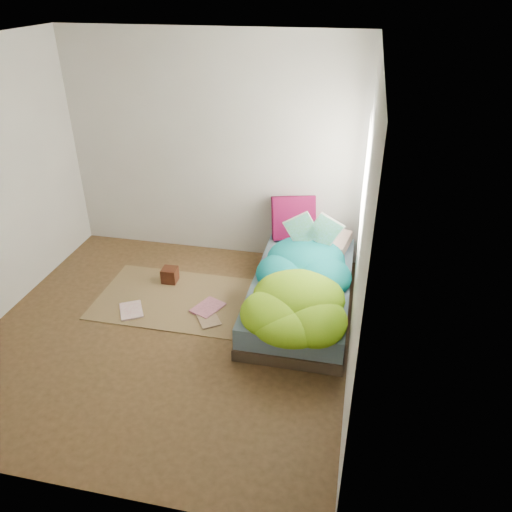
{
  "coord_description": "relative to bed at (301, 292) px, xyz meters",
  "views": [
    {
      "loc": [
        1.66,
        -3.62,
        3.07
      ],
      "look_at": [
        0.73,
        0.75,
        0.53
      ],
      "focal_mm": 35.0,
      "sensor_mm": 36.0,
      "label": 1
    }
  ],
  "objects": [
    {
      "name": "room_walls",
      "position": [
        -1.21,
        -0.71,
        1.46
      ],
      "size": [
        3.54,
        3.54,
        2.62
      ],
      "color": "beige",
      "rests_on": "ground"
    },
    {
      "name": "wooden_box",
      "position": [
        -1.52,
        0.15,
        -0.07
      ],
      "size": [
        0.17,
        0.17,
        0.17
      ],
      "primitive_type": "cube",
      "rotation": [
        0.0,
        0.0,
        0.04
      ],
      "color": "#3A1C0D",
      "rests_on": "rug"
    },
    {
      "name": "rug",
      "position": [
        -1.37,
        -0.17,
        -0.16
      ],
      "size": [
        1.6,
        1.1,
        0.01
      ],
      "primitive_type": "cube",
      "color": "brown",
      "rests_on": "ground"
    },
    {
      "name": "pillow_magenta",
      "position": [
        -0.23,
        0.9,
        0.42
      ],
      "size": [
        0.52,
        0.3,
        0.5
      ],
      "primitive_type": "cube",
      "rotation": [
        0.0,
        0.0,
        0.31
      ],
      "color": "#43041B",
      "rests_on": "bed"
    },
    {
      "name": "floor_book_b",
      "position": [
        -1.05,
        -0.24,
        -0.14
      ],
      "size": [
        0.36,
        0.4,
        0.03
      ],
      "primitive_type": "imported",
      "rotation": [
        0.0,
        0.0,
        -0.42
      ],
      "color": "#D27993",
      "rests_on": "rug"
    },
    {
      "name": "floor_book_c",
      "position": [
        -0.96,
        -0.53,
        -0.15
      ],
      "size": [
        0.32,
        0.34,
        0.02
      ],
      "primitive_type": "imported",
      "rotation": [
        0.0,
        0.0,
        0.58
      ],
      "color": "tan",
      "rests_on": "rug"
    },
    {
      "name": "bed",
      "position": [
        0.0,
        0.0,
        0.0
      ],
      "size": [
        1.0,
        2.0,
        0.34
      ],
      "color": "#3D3121",
      "rests_on": "ground"
    },
    {
      "name": "duvet",
      "position": [
        0.0,
        -0.22,
        0.34
      ],
      "size": [
        0.96,
        1.84,
        0.34
      ],
      "primitive_type": null,
      "color": "#077276",
      "rests_on": "bed"
    },
    {
      "name": "ground",
      "position": [
        -1.22,
        -0.72,
        -0.17
      ],
      "size": [
        3.5,
        3.5,
        0.0
      ],
      "primitive_type": "cube",
      "color": "#44301A",
      "rests_on": "ground"
    },
    {
      "name": "floor_book_a",
      "position": [
        -1.8,
        -0.55,
        -0.14
      ],
      "size": [
        0.35,
        0.38,
        0.02
      ],
      "primitive_type": "imported",
      "rotation": [
        0.0,
        0.0,
        0.51
      ],
      "color": "silver",
      "rests_on": "rug"
    },
    {
      "name": "pillow_floral",
      "position": [
        0.12,
        0.77,
        0.24
      ],
      "size": [
        0.68,
        0.51,
        0.14
      ],
      "primitive_type": "cube",
      "rotation": [
        0.0,
        0.0,
        -0.23
      ],
      "color": "white",
      "rests_on": "bed"
    },
    {
      "name": "open_book",
      "position": [
        0.05,
        0.34,
        0.66
      ],
      "size": [
        0.5,
        0.14,
        0.3
      ],
      "primitive_type": null,
      "rotation": [
        0.0,
        0.0,
        0.06
      ],
      "color": "#308B2D",
      "rests_on": "duvet"
    }
  ]
}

